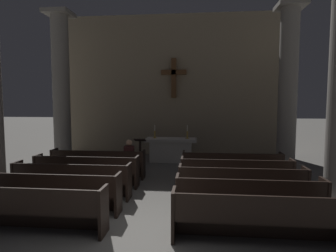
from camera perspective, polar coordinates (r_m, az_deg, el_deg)
name	(u,v)px	position (r m, az deg, el deg)	size (l,w,h in m)	color
ground_plane	(139,236)	(5.86, -5.92, -21.17)	(80.00, 80.00, 0.00)	#66635E
pew_left_row_1	(26,209)	(6.45, -26.56, -14.60)	(3.18, 0.50, 0.95)	black
pew_left_row_2	(52,192)	(7.29, -22.17, -12.19)	(3.18, 0.50, 0.95)	black
pew_left_row_3	(72,180)	(8.17, -18.76, -10.24)	(3.18, 0.50, 0.95)	black
pew_left_row_4	(86,171)	(9.08, -16.06, -8.65)	(3.18, 0.50, 0.95)	black
pew_left_row_5	(98,164)	(10.01, -13.87, -7.34)	(3.18, 0.50, 0.95)	black
pew_right_row_1	(259,218)	(5.65, 17.85, -17.14)	(3.18, 0.50, 0.95)	black
pew_right_row_2	(249,199)	(6.59, 15.94, -13.85)	(3.18, 0.50, 0.95)	black
pew_right_row_3	(242,185)	(7.55, 14.54, -11.38)	(3.18, 0.50, 0.95)	black
pew_right_row_4	(236,175)	(8.53, 13.49, -9.47)	(3.18, 0.50, 0.95)	black
pew_right_row_5	(232,167)	(9.51, 12.65, -7.95)	(3.18, 0.50, 0.95)	black
column_left_second	(61,90)	(12.95, -20.63, 6.79)	(1.07, 1.07, 6.32)	gray
column_right_second	(288,89)	(12.15, 22.91, 6.87)	(1.07, 1.07, 6.32)	gray
altar	(171,149)	(12.27, 0.59, -4.68)	(2.20, 0.90, 1.01)	#BCB7AD
candlestick_left	(155,134)	(12.26, -2.67, -1.61)	(0.16, 0.16, 0.57)	#B79338
candlestick_right	(187,134)	(12.13, 3.89, -1.68)	(0.16, 0.16, 0.57)	#B79338
apse_with_cross	(174,86)	(13.82, 1.24, 8.11)	(10.42, 0.47, 6.69)	gray
lectern	(140,153)	(11.25, -5.60, -5.50)	(0.44, 0.36, 1.15)	black
lone_worshipper	(130,158)	(9.70, -7.67, -6.34)	(0.32, 0.43, 1.32)	#26262B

